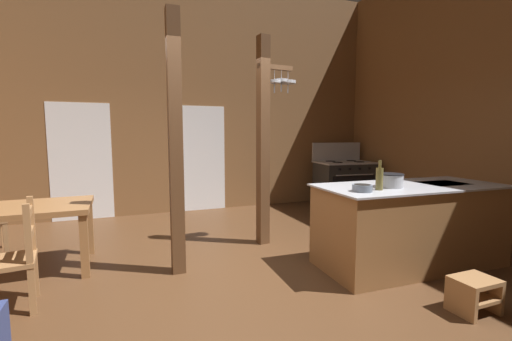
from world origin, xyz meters
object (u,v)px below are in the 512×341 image
(kitchen_island, at_px, (409,225))
(ladderback_chair_by_post, at_px, (13,259))
(stockpot_on_counter, at_px, (390,180))
(stove_range, at_px, (344,183))
(step_stool, at_px, (474,292))
(mixing_bowl_on_counter, at_px, (362,188))
(bottle_tall_on_counter, at_px, (379,178))
(dining_table, at_px, (3,216))

(kitchen_island, xyz_separation_m, ladderback_chair_by_post, (-3.97, 0.44, -0.02))
(ladderback_chair_by_post, relative_size, stockpot_on_counter, 2.67)
(kitchen_island, distance_m, stove_range, 3.26)
(stove_range, relative_size, step_stool, 3.65)
(mixing_bowl_on_counter, distance_m, bottle_tall_on_counter, 0.24)
(step_stool, relative_size, dining_table, 0.21)
(step_stool, xyz_separation_m, ladderback_chair_by_post, (-3.66, 1.48, 0.27))
(kitchen_island, bearing_deg, dining_table, 162.77)
(mixing_bowl_on_counter, bearing_deg, kitchen_island, 11.02)
(kitchen_island, height_order, step_stool, kitchen_island)
(step_stool, height_order, dining_table, dining_table)
(mixing_bowl_on_counter, xyz_separation_m, bottle_tall_on_counter, (0.23, 0.01, 0.09))
(dining_table, distance_m, bottle_tall_on_counter, 3.99)
(dining_table, xyz_separation_m, bottle_tall_on_counter, (3.69, -1.47, 0.41))
(stove_range, height_order, stockpot_on_counter, stove_range)
(stockpot_on_counter, xyz_separation_m, mixing_bowl_on_counter, (-0.46, -0.12, -0.04))
(dining_table, distance_m, ladderback_chair_by_post, 0.95)
(stove_range, xyz_separation_m, ladderback_chair_by_post, (-5.23, -2.57, -0.03))
(dining_table, bearing_deg, mixing_bowl_on_counter, -23.19)
(mixing_bowl_on_counter, height_order, bottle_tall_on_counter, bottle_tall_on_counter)
(kitchen_island, bearing_deg, mixing_bowl_on_counter, -168.98)
(step_stool, bearing_deg, stockpot_on_counter, 91.89)
(kitchen_island, relative_size, stockpot_on_counter, 6.16)
(step_stool, bearing_deg, stove_range, 68.87)
(stove_range, bearing_deg, ladderback_chair_by_post, -153.83)
(bottle_tall_on_counter, bearing_deg, stove_range, 59.80)
(ladderback_chair_by_post, relative_size, mixing_bowl_on_counter, 4.75)
(kitchen_island, distance_m, ladderback_chair_by_post, 4.00)
(stove_range, xyz_separation_m, stockpot_on_counter, (-1.60, -3.05, 0.53))
(mixing_bowl_on_counter, bearing_deg, stove_range, 56.96)
(stove_range, height_order, ladderback_chair_by_post, stove_range)
(step_stool, distance_m, ladderback_chair_by_post, 3.96)
(stove_range, xyz_separation_m, bottle_tall_on_counter, (-1.84, -3.16, 0.58))
(step_stool, bearing_deg, mixing_bowl_on_counter, 119.42)
(step_stool, bearing_deg, dining_table, 149.16)
(dining_table, distance_m, stockpot_on_counter, 4.17)
(mixing_bowl_on_counter, relative_size, bottle_tall_on_counter, 0.64)
(stove_range, height_order, mixing_bowl_on_counter, stove_range)
(kitchen_island, xyz_separation_m, mixing_bowl_on_counter, (-0.81, -0.16, 0.50))
(stockpot_on_counter, xyz_separation_m, bottle_tall_on_counter, (-0.24, -0.11, 0.05))
(kitchen_island, relative_size, step_stool, 6.06)
(stove_range, distance_m, step_stool, 4.35)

